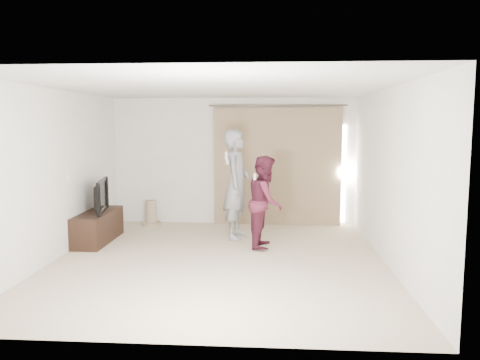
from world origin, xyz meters
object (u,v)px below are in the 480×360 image
at_px(tv, 97,196).
at_px(person_woman, 266,202).
at_px(person_man, 237,184).
at_px(tv_console, 98,227).

xyz_separation_m(tv, person_woman, (2.96, -0.14, -0.05)).
relative_size(person_man, person_woman, 1.27).
bearing_deg(tv_console, tv, 0.00).
xyz_separation_m(tv_console, person_man, (2.43, 0.45, 0.72)).
height_order(tv_console, tv, tv).
bearing_deg(tv_console, person_woman, -2.79).
bearing_deg(person_woman, tv, 177.21).
xyz_separation_m(person_man, person_woman, (0.53, -0.60, -0.21)).
distance_m(tv, person_man, 2.48).
bearing_deg(tv_console, person_man, 10.53).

